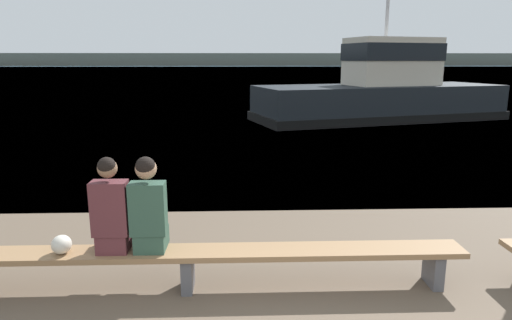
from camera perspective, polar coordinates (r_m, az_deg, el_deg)
The scene contains 7 objects.
water_surface at distance 127.41m, azimuth -1.95°, elevation 11.36°, with size 240.00×240.00×0.00m, color #5684A3.
far_shoreline at distance 189.88m, azimuth -2.03°, elevation 12.46°, with size 600.00×12.00×4.84m, color #4C4C42.
bench_main at distance 5.21m, azimuth -8.58°, elevation -11.98°, with size 6.16×0.41×0.46m.
person_left at distance 5.18m, azimuth -17.65°, elevation -6.12°, with size 0.38×0.42×1.07m.
person_right at distance 5.08m, azimuth -13.28°, elevation -6.02°, with size 0.38×0.43×1.07m.
shopping_bag at distance 5.43m, azimuth -23.14°, elevation -9.69°, with size 0.21×0.23×0.21m.
tugboat_red at distance 20.27m, azimuth 15.45°, elevation 7.94°, with size 11.19×6.34×6.80m.
Camera 1 is at (-0.42, -2.49, 2.52)m, focal length 32.00 mm.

